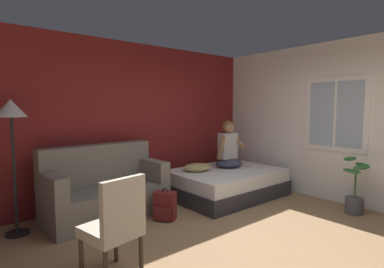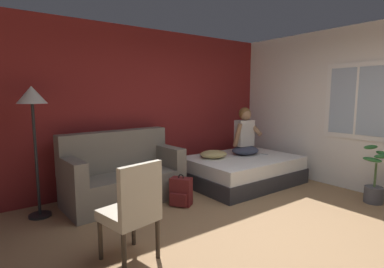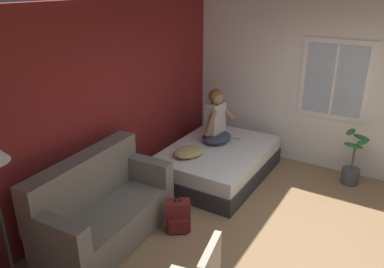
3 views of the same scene
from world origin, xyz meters
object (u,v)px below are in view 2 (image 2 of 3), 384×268
at_px(couch, 122,175).
at_px(floor_lamp, 33,108).
at_px(backpack, 181,192).
at_px(potted_plant, 375,183).
at_px(throw_pillow, 213,154).
at_px(side_chair, 133,208).
at_px(cell_phone, 264,154).
at_px(person_seated, 245,135).
at_px(bed, 242,170).

relative_size(couch, floor_lamp, 1.02).
relative_size(backpack, potted_plant, 0.54).
xyz_separation_m(couch, potted_plant, (2.95, -2.29, -0.09)).
bearing_deg(throw_pillow, side_chair, -147.22).
height_order(throw_pillow, cell_phone, throw_pillow).
height_order(side_chair, potted_plant, side_chair).
height_order(couch, backpack, couch).
bearing_deg(potted_plant, cell_phone, 101.72).
xyz_separation_m(side_chair, backpack, (1.19, 0.95, -0.34)).
height_order(person_seated, backpack, person_seated).
bearing_deg(person_seated, floor_lamp, 173.76).
distance_m(person_seated, potted_plant, 2.17).
bearing_deg(side_chair, backpack, 38.47).
distance_m(side_chair, person_seated, 3.21).
bearing_deg(couch, floor_lamp, 175.59).
bearing_deg(side_chair, bed, 23.88).
height_order(cell_phone, floor_lamp, floor_lamp).
bearing_deg(couch, backpack, -48.61).
distance_m(backpack, potted_plant, 2.85).
xyz_separation_m(cell_phone, potted_plant, (0.37, -1.77, -0.18)).
relative_size(couch, throw_pillow, 3.63).
height_order(bed, cell_phone, cell_phone).
height_order(backpack, throw_pillow, throw_pillow).
height_order(side_chair, floor_lamp, floor_lamp).
relative_size(cell_phone, potted_plant, 0.17).
distance_m(side_chair, potted_plant, 3.61).
relative_size(throw_pillow, cell_phone, 3.33).
height_order(bed, backpack, bed).
relative_size(side_chair, floor_lamp, 0.58).
xyz_separation_m(person_seated, cell_phone, (0.28, -0.24, -0.35)).
relative_size(bed, cell_phone, 13.59).
xyz_separation_m(bed, throw_pillow, (-0.49, 0.23, 0.31)).
bearing_deg(couch, potted_plant, -37.87).
relative_size(bed, potted_plant, 2.30).
relative_size(backpack, throw_pillow, 0.95).
relative_size(bed, throw_pillow, 4.08).
height_order(couch, potted_plant, couch).
bearing_deg(side_chair, cell_phone, 19.06).
distance_m(couch, floor_lamp, 1.53).
xyz_separation_m(person_seated, throw_pillow, (-0.69, 0.09, -0.29)).
bearing_deg(potted_plant, floor_lamp, 149.70).
relative_size(bed, person_seated, 2.24).
xyz_separation_m(couch, cell_phone, (2.58, -0.53, 0.09)).
bearing_deg(backpack, couch, 131.39).
bearing_deg(person_seated, bed, -144.39).
bearing_deg(floor_lamp, side_chair, -72.79).
height_order(person_seated, floor_lamp, floor_lamp).
distance_m(couch, person_seated, 2.37).
distance_m(side_chair, cell_phone, 3.36).
distance_m(couch, potted_plant, 3.74).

